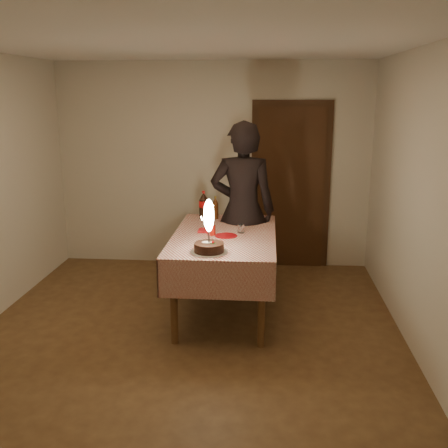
{
  "coord_description": "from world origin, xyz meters",
  "views": [
    {
      "loc": [
        0.72,
        -4.4,
        2.21
      ],
      "look_at": [
        0.29,
        0.59,
        0.95
      ],
      "focal_mm": 42.0,
      "sensor_mm": 36.0,
      "label": 1
    }
  ],
  "objects_px": {
    "birthday_cake": "(209,239)",
    "red_plate": "(226,236)",
    "amber_bottle_right": "(252,210)",
    "clear_cup": "(241,228)",
    "red_cup": "(212,230)",
    "photographer": "(243,210)",
    "cola_bottle": "(204,205)",
    "amber_bottle_left": "(215,208)",
    "dining_table": "(224,245)"
  },
  "relations": [
    {
      "from": "amber_bottle_left",
      "to": "red_cup",
      "type": "bearing_deg",
      "value": -87.39
    },
    {
      "from": "red_cup",
      "to": "amber_bottle_left",
      "type": "distance_m",
      "value": 0.7
    },
    {
      "from": "cola_bottle",
      "to": "photographer",
      "type": "height_order",
      "value": "photographer"
    },
    {
      "from": "clear_cup",
      "to": "amber_bottle_right",
      "type": "relative_size",
      "value": 0.35
    },
    {
      "from": "birthday_cake",
      "to": "red_cup",
      "type": "distance_m",
      "value": 0.59
    },
    {
      "from": "amber_bottle_right",
      "to": "red_cup",
      "type": "bearing_deg",
      "value": -121.5
    },
    {
      "from": "amber_bottle_left",
      "to": "amber_bottle_right",
      "type": "height_order",
      "value": "same"
    },
    {
      "from": "amber_bottle_right",
      "to": "clear_cup",
      "type": "bearing_deg",
      "value": -100.48
    },
    {
      "from": "red_cup",
      "to": "photographer",
      "type": "relative_size",
      "value": 0.05
    },
    {
      "from": "clear_cup",
      "to": "amber_bottle_right",
      "type": "xyz_separation_m",
      "value": [
        0.1,
        0.52,
        0.07
      ]
    },
    {
      "from": "red_plate",
      "to": "photographer",
      "type": "xyz_separation_m",
      "value": [
        0.13,
        0.58,
        0.13
      ]
    },
    {
      "from": "birthday_cake",
      "to": "red_cup",
      "type": "height_order",
      "value": "birthday_cake"
    },
    {
      "from": "clear_cup",
      "to": "amber_bottle_left",
      "type": "xyz_separation_m",
      "value": [
        -0.32,
        0.59,
        0.07
      ]
    },
    {
      "from": "red_cup",
      "to": "amber_bottle_right",
      "type": "relative_size",
      "value": 0.39
    },
    {
      "from": "red_cup",
      "to": "clear_cup",
      "type": "relative_size",
      "value": 1.11
    },
    {
      "from": "dining_table",
      "to": "red_cup",
      "type": "bearing_deg",
      "value": -162.96
    },
    {
      "from": "red_plate",
      "to": "amber_bottle_right",
      "type": "xyz_separation_m",
      "value": [
        0.23,
        0.65,
        0.11
      ]
    },
    {
      "from": "red_cup",
      "to": "photographer",
      "type": "height_order",
      "value": "photographer"
    },
    {
      "from": "red_cup",
      "to": "photographer",
      "type": "bearing_deg",
      "value": 63.2
    },
    {
      "from": "birthday_cake",
      "to": "photographer",
      "type": "distance_m",
      "value": 1.17
    },
    {
      "from": "clear_cup",
      "to": "photographer",
      "type": "height_order",
      "value": "photographer"
    },
    {
      "from": "clear_cup",
      "to": "amber_bottle_right",
      "type": "distance_m",
      "value": 0.53
    },
    {
      "from": "birthday_cake",
      "to": "amber_bottle_left",
      "type": "height_order",
      "value": "birthday_cake"
    },
    {
      "from": "red_cup",
      "to": "cola_bottle",
      "type": "relative_size",
      "value": 0.31
    },
    {
      "from": "clear_cup",
      "to": "photographer",
      "type": "relative_size",
      "value": 0.05
    },
    {
      "from": "amber_bottle_left",
      "to": "photographer",
      "type": "relative_size",
      "value": 0.13
    },
    {
      "from": "red_plate",
      "to": "clear_cup",
      "type": "bearing_deg",
      "value": 44.01
    },
    {
      "from": "red_cup",
      "to": "amber_bottle_left",
      "type": "bearing_deg",
      "value": 92.61
    },
    {
      "from": "red_plate",
      "to": "amber_bottle_left",
      "type": "height_order",
      "value": "amber_bottle_left"
    },
    {
      "from": "birthday_cake",
      "to": "amber_bottle_right",
      "type": "bearing_deg",
      "value": 74.22
    },
    {
      "from": "birthday_cake",
      "to": "red_cup",
      "type": "relative_size",
      "value": 4.8
    },
    {
      "from": "birthday_cake",
      "to": "cola_bottle",
      "type": "bearing_deg",
      "value": 99.14
    },
    {
      "from": "birthday_cake",
      "to": "amber_bottle_right",
      "type": "relative_size",
      "value": 1.88
    },
    {
      "from": "clear_cup",
      "to": "red_cup",
      "type": "bearing_deg",
      "value": -159.77
    },
    {
      "from": "birthday_cake",
      "to": "cola_bottle",
      "type": "distance_m",
      "value": 1.28
    },
    {
      "from": "photographer",
      "to": "dining_table",
      "type": "bearing_deg",
      "value": -106.7
    },
    {
      "from": "red_plate",
      "to": "red_cup",
      "type": "height_order",
      "value": "red_cup"
    },
    {
      "from": "birthday_cake",
      "to": "red_plate",
      "type": "distance_m",
      "value": 0.58
    },
    {
      "from": "cola_bottle",
      "to": "amber_bottle_right",
      "type": "bearing_deg",
      "value": -5.8
    },
    {
      "from": "red_cup",
      "to": "clear_cup",
      "type": "xyz_separation_m",
      "value": [
        0.29,
        0.11,
        -0.01
      ]
    },
    {
      "from": "dining_table",
      "to": "photographer",
      "type": "height_order",
      "value": "photographer"
    },
    {
      "from": "birthday_cake",
      "to": "photographer",
      "type": "relative_size",
      "value": 0.25
    },
    {
      "from": "amber_bottle_left",
      "to": "dining_table",
      "type": "bearing_deg",
      "value": -76.52
    },
    {
      "from": "dining_table",
      "to": "red_cup",
      "type": "distance_m",
      "value": 0.21
    },
    {
      "from": "amber_bottle_left",
      "to": "photographer",
      "type": "bearing_deg",
      "value": -23.95
    },
    {
      "from": "red_plate",
      "to": "amber_bottle_right",
      "type": "height_order",
      "value": "amber_bottle_right"
    },
    {
      "from": "cola_bottle",
      "to": "birthday_cake",
      "type": "bearing_deg",
      "value": -80.86
    },
    {
      "from": "cola_bottle",
      "to": "amber_bottle_left",
      "type": "height_order",
      "value": "cola_bottle"
    },
    {
      "from": "red_plate",
      "to": "red_cup",
      "type": "distance_m",
      "value": 0.16
    },
    {
      "from": "red_plate",
      "to": "cola_bottle",
      "type": "bearing_deg",
      "value": 113.64
    }
  ]
}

